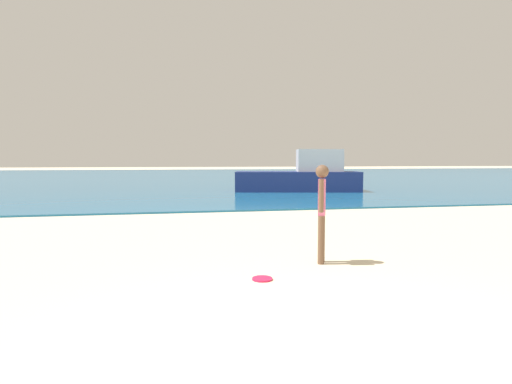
# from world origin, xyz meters

# --- Properties ---
(water) EXTENTS (160.00, 60.00, 0.06)m
(water) POSITION_xyz_m (0.00, 40.26, 0.03)
(water) COLOR #1E6B9E
(water) RESTS_ON ground
(person_standing) EXTENTS (0.21, 0.34, 1.59)m
(person_standing) POSITION_xyz_m (1.14, 3.52, 0.90)
(person_standing) COLOR brown
(person_standing) RESTS_ON ground
(frisbee) EXTENTS (0.28, 0.28, 0.03)m
(frisbee) POSITION_xyz_m (0.01, 2.79, 0.01)
(frisbee) COLOR #E51E4C
(frisbee) RESTS_ON ground
(boat_near) EXTENTS (6.64, 3.27, 2.16)m
(boat_near) POSITION_xyz_m (5.30, 17.70, 0.81)
(boat_near) COLOR navy
(boat_near) RESTS_ON water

